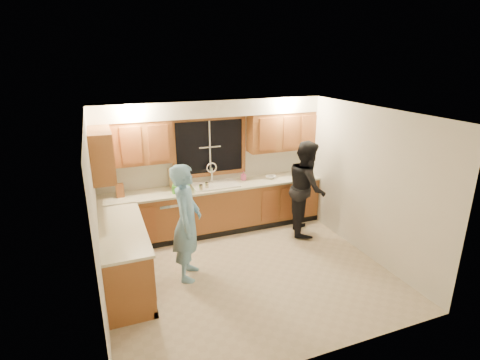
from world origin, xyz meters
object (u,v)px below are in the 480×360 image
object	(u,v)px
knife_block	(120,190)
dish_crate	(181,188)
man	(187,223)
sink	(215,188)
stove	(128,278)
soap_bottle	(243,176)
woman	(306,188)
dishwasher	(172,217)
bowl	(271,177)

from	to	relation	value
knife_block	dish_crate	xyz separation A→B (m)	(1.04, -0.11, -0.05)
man	knife_block	xyz separation A→B (m)	(-0.83, 1.40, 0.14)
sink	stove	bearing A→B (deg)	-134.61
stove	dish_crate	bearing A→B (deg)	56.87
man	knife_block	bearing A→B (deg)	52.28
knife_block	soap_bottle	distance (m)	2.33
woman	knife_block	size ratio (longest dim) A/B	7.53
sink	stove	size ratio (longest dim) A/B	0.96
sink	dish_crate	world-z (taller)	sink
sink	dishwasher	world-z (taller)	sink
man	dish_crate	bearing A→B (deg)	12.15
sink	woman	xyz separation A→B (m)	(1.58, -0.67, 0.03)
man	dish_crate	world-z (taller)	man
bowl	man	bearing A→B (deg)	-145.98
dish_crate	bowl	bearing A→B (deg)	2.91
stove	dish_crate	size ratio (longest dim) A/B	3.09
stove	soap_bottle	xyz separation A→B (m)	(2.42, 1.94, 0.56)
sink	man	xyz separation A→B (m)	(-0.88, -1.37, 0.03)
dishwasher	dish_crate	size ratio (longest dim) A/B	2.81
dish_crate	soap_bottle	bearing A→B (deg)	8.58
stove	knife_block	world-z (taller)	knife_block
man	woman	bearing A→B (deg)	-52.49
knife_block	bowl	xyz separation A→B (m)	(2.87, -0.02, -0.09)
dishwasher	soap_bottle	xyz separation A→B (m)	(1.47, 0.13, 0.60)
woman	dish_crate	distance (m)	2.32
knife_block	soap_bottle	bearing A→B (deg)	-1.23
dishwasher	knife_block	bearing A→B (deg)	177.12
knife_block	dish_crate	size ratio (longest dim) A/B	0.81
dishwasher	soap_bottle	size ratio (longest dim) A/B	4.59
sink	stove	distance (m)	2.60
man	woman	world-z (taller)	man
woman	bowl	world-z (taller)	woman
sink	bowl	distance (m)	1.17
stove	sink	bearing A→B (deg)	45.39
woman	bowl	xyz separation A→B (m)	(-0.41, 0.68, 0.05)
knife_block	bowl	world-z (taller)	knife_block
sink	woman	size ratio (longest dim) A/B	0.48
stove	woman	xyz separation A→B (m)	(3.38, 1.16, 0.44)
sink	man	bearing A→B (deg)	-122.64
sink	knife_block	distance (m)	1.71
woman	soap_bottle	bearing A→B (deg)	73.10
knife_block	dish_crate	distance (m)	1.05
dishwasher	soap_bottle	bearing A→B (deg)	4.90
stove	dish_crate	distance (m)	2.15
dishwasher	bowl	bearing A→B (deg)	0.72
dishwasher	knife_block	world-z (taller)	knife_block
bowl	dish_crate	bearing A→B (deg)	-177.09
sink	bowl	size ratio (longest dim) A/B	4.26
dishwasher	woman	xyz separation A→B (m)	(2.43, -0.65, 0.48)
bowl	stove	bearing A→B (deg)	-148.25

